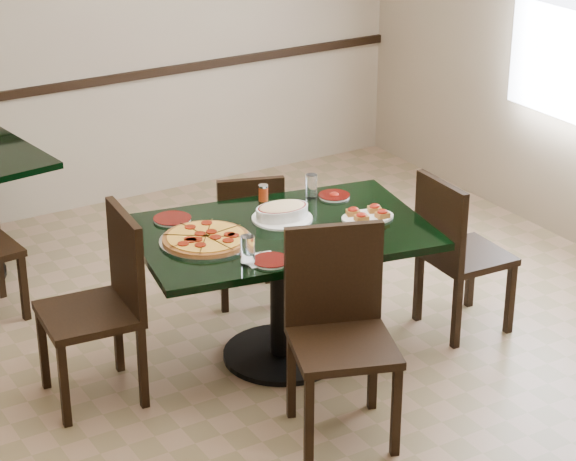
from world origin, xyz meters
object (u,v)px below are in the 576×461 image
main_table (282,261)px  chair_right (455,247)px  bread_basket (330,238)px  chair_far (248,232)px  bruschetta_platter (368,214)px  lasagna_casserole (282,211)px  chair_near (339,320)px  pepperoni_pizza (206,239)px  chair_left (106,296)px

main_table → chair_right: size_ratio=1.79×
chair_right → bread_basket: bearing=97.7°
chair_far → bruschetta_platter: chair_far is taller
lasagna_casserole → main_table: bearing=-116.4°
main_table → bread_basket: bread_basket is taller
chair_near → pepperoni_pizza: size_ratio=2.13×
chair_left → lasagna_casserole: size_ratio=3.04×
chair_right → pepperoni_pizza: chair_right is taller
chair_left → chair_near: bearing=50.0°
chair_right → chair_left: (-1.89, 0.36, 0.04)m
chair_left → bruschetta_platter: 1.42m
main_table → chair_left: 0.94m
chair_near → pepperoni_pizza: bearing=131.9°
main_table → chair_right: 1.00m
chair_left → lasagna_casserole: (0.99, -0.03, 0.25)m
bruschetta_platter → lasagna_casserole: bearing=162.3°
bread_basket → bruschetta_platter: 0.40m
lasagna_casserole → bread_basket: bearing=-80.0°
chair_far → chair_near: (-0.27, -1.35, 0.12)m
pepperoni_pizza → bread_basket: 0.62m
bread_basket → bruschetta_platter: (0.35, 0.18, -0.02)m
chair_right → main_table: bearing=79.9°
bruschetta_platter → chair_far: bearing=122.6°
main_table → bruschetta_platter: bearing=-4.1°
chair_left → lasagna_casserole: 1.02m
chair_near → chair_right: (1.08, 0.47, -0.06)m
chair_far → lasagna_casserole: lasagna_casserole is taller
main_table → chair_near: 0.70m
chair_far → bruschetta_platter: size_ratio=2.55×
main_table → chair_far: (0.16, 0.65, -0.12)m
pepperoni_pizza → chair_near: bearing=-68.1°
chair_near → lasagna_casserole: size_ratio=3.13×
pepperoni_pizza → lasagna_casserole: 0.48m
chair_left → chair_right: bearing=84.7°
bruschetta_platter → bread_basket: bearing=-140.9°
main_table → chair_far: chair_far is taller
chair_far → bread_basket: bread_basket is taller
lasagna_casserole → bread_basket: 0.40m
pepperoni_pizza → bread_basket: (0.51, -0.35, 0.02)m
pepperoni_pizza → chair_left: bearing=171.1°
chair_near → lasagna_casserole: chair_near is taller
chair_right → lasagna_casserole: chair_right is taller
chair_right → pepperoni_pizza: (-1.38, 0.28, 0.26)m
main_table → chair_left: (-0.93, 0.14, -0.02)m
pepperoni_pizza → bruschetta_platter: bruschetta_platter is taller
chair_right → pepperoni_pizza: bearing=81.5°
chair_right → bread_basket: size_ratio=3.22×
chair_right → chair_near: bearing=116.6°
bruschetta_platter → chair_right: bearing=0.4°
bread_basket → chair_far: bearing=107.2°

